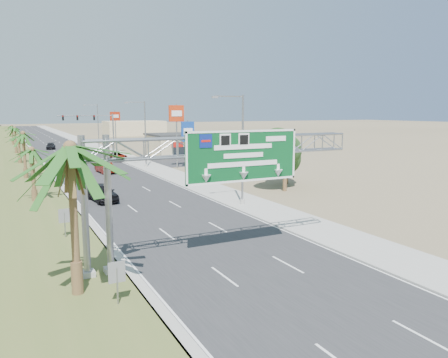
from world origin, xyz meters
TOP-DOWN VIEW (x-y plane):
  - ground at (0.00, 0.00)m, footprint 600.00×600.00m
  - road at (0.00, 110.00)m, footprint 12.00×300.00m
  - sidewalk_right at (8.50, 110.00)m, footprint 4.00×300.00m
  - median_grass at (-10.00, 110.00)m, footprint 7.00×300.00m
  - sign_gantry at (-1.06, 9.93)m, footprint 16.75×1.24m
  - palm_near at (-9.20, 8.00)m, footprint 5.70×5.70m
  - palm_row_b at (-9.50, 32.00)m, footprint 3.99×3.99m
  - palm_row_c at (-9.50, 48.00)m, footprint 3.99×3.99m
  - palm_row_d at (-9.50, 66.00)m, footprint 3.99×3.99m
  - palm_row_e at (-9.50, 85.00)m, footprint 3.99×3.99m
  - palm_row_f at (-9.50, 110.00)m, footprint 3.99×3.99m
  - streetlight_near at (7.30, 22.00)m, footprint 3.27×0.44m
  - streetlight_mid at (7.30, 52.00)m, footprint 3.27×0.44m
  - streetlight_far at (7.30, 88.00)m, footprint 3.27×0.44m
  - signal_mast at (5.17, 71.97)m, footprint 10.28×0.71m
  - store_building at (22.00, 66.00)m, footprint 18.00×10.00m
  - oak_near at (15.00, 26.00)m, footprint 4.50×4.50m
  - oak_far at (18.00, 30.00)m, footprint 3.50×3.50m
  - median_signback_a at (-7.80, 6.00)m, footprint 0.75×0.08m
  - median_signback_b at (-8.50, 18.00)m, footprint 0.75×0.08m
  - building_distant_right at (30.00, 140.00)m, footprint 20.00×12.00m
  - car_left_lane at (-3.68, 29.45)m, footprint 2.51×5.16m
  - car_mid_lane at (0.63, 48.85)m, footprint 2.09×5.05m
  - car_right_lane at (5.50, 62.97)m, footprint 3.04×5.93m
  - car_far at (-2.24, 92.61)m, footprint 2.48×4.92m
  - pole_sign_red_near at (11.44, 49.12)m, footprint 2.42×0.57m
  - pole_sign_blue at (13.00, 48.58)m, footprint 2.01×0.39m
  - pole_sign_red_far at (9.00, 77.86)m, footprint 2.18×0.97m

SIDE VIEW (x-z plane):
  - ground at x=0.00m, z-range 0.00..0.00m
  - road at x=0.00m, z-range 0.00..0.02m
  - sidewalk_right at x=8.50m, z-range 0.00..0.10m
  - median_grass at x=-10.00m, z-range 0.00..0.12m
  - car_far at x=-2.24m, z-range 0.00..1.37m
  - car_right_lane at x=5.50m, z-range 0.00..1.60m
  - car_mid_lane at x=0.63m, z-range 0.00..1.63m
  - car_left_lane at x=-3.68m, z-range 0.00..1.70m
  - median_signback_a at x=-7.80m, z-range 0.41..2.49m
  - median_signback_b at x=-8.50m, z-range 0.41..2.49m
  - store_building at x=22.00m, z-range 0.00..4.00m
  - building_distant_right at x=30.00m, z-range 0.00..5.00m
  - oak_far at x=18.00m, z-range 1.02..6.62m
  - palm_row_d at x=-9.50m, z-range 1.69..7.14m
  - oak_near at x=15.00m, z-range 1.13..7.93m
  - streetlight_near at x=7.30m, z-range -0.31..9.69m
  - streetlight_mid at x=7.30m, z-range -0.31..9.69m
  - streetlight_far at x=7.30m, z-range -0.31..9.69m
  - palm_row_f at x=-9.50m, z-range 1.83..7.58m
  - signal_mast at x=5.17m, z-range 0.85..8.85m
  - palm_row_b at x=-9.50m, z-range 1.93..7.87m
  - palm_row_e at x=-9.50m, z-range 2.02..8.16m
  - pole_sign_blue at x=13.00m, z-range 1.64..8.83m
  - palm_row_c at x=-9.50m, z-range 2.29..9.04m
  - sign_gantry at x=-1.06m, z-range 2.31..9.81m
  - pole_sign_red_far at x=9.00m, z-range 2.49..11.06m
  - palm_near at x=-9.20m, z-range 2.76..11.11m
  - pole_sign_red_near at x=11.44m, z-range 2.80..12.39m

